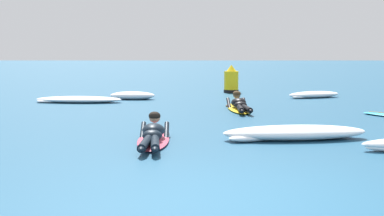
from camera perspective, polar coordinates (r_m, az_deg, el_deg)
name	(u,v)px	position (r m, az deg, el deg)	size (l,w,h in m)	color
ground_plane	(219,103)	(15.56, 3.03, 0.51)	(120.00, 120.00, 0.00)	navy
surfer_near	(153,135)	(9.01, -4.36, -3.03)	(0.60, 2.56, 0.53)	#E54C66
surfer_far	(239,105)	(13.79, 5.29, 0.28)	(0.67, 2.59, 0.54)	yellow
whitewater_front	(79,100)	(16.18, -12.47, 0.92)	(2.70, 0.99, 0.19)	white
whitewater_mid_left	(295,133)	(9.50, 11.40, -2.74)	(2.71, 1.02, 0.26)	white
whitewater_back	(314,95)	(17.82, 13.44, 1.45)	(2.00, 1.24, 0.22)	white
whitewater_far_band	(133,96)	(16.87, -6.63, 1.37)	(1.51, 0.72, 0.26)	white
channel_marker_buoy	(231,82)	(19.40, 4.39, 2.95)	(0.57, 0.57, 1.06)	yellow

